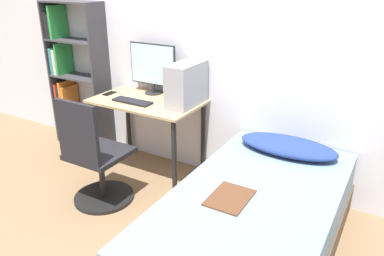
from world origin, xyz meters
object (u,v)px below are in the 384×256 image
object	(u,v)px
bookshelf	(72,80)
monitor	(153,66)
pc_tower	(187,84)
bed	(253,226)
office_chair	(95,164)
keyboard	(132,101)

from	to	relation	value
bookshelf	monitor	world-z (taller)	bookshelf
pc_tower	monitor	bearing A→B (deg)	163.37
bed	monitor	bearing A→B (deg)	148.69
office_chair	pc_tower	bearing A→B (deg)	59.48
office_chair	pc_tower	distance (m)	1.03
bookshelf	monitor	size ratio (longest dim) A/B	3.09
bed	pc_tower	size ratio (longest dim) A/B	4.42
office_chair	pc_tower	xyz separation A→B (m)	(0.44, 0.75, 0.56)
office_chair	bed	size ratio (longest dim) A/B	0.50
bookshelf	office_chair	world-z (taller)	bookshelf
bookshelf	pc_tower	world-z (taller)	bookshelf
bookshelf	pc_tower	distance (m)	1.57
keyboard	bookshelf	bearing A→B (deg)	164.86
bed	office_chair	bearing A→B (deg)	-178.94
office_chair	monitor	bearing A→B (deg)	91.37
bookshelf	bed	bearing A→B (deg)	-18.17
bed	pc_tower	world-z (taller)	pc_tower
keyboard	pc_tower	distance (m)	0.53
office_chair	bed	bearing A→B (deg)	1.06
keyboard	bed	bearing A→B (deg)	-20.44
pc_tower	keyboard	bearing A→B (deg)	-157.17
monitor	pc_tower	bearing A→B (deg)	-16.63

